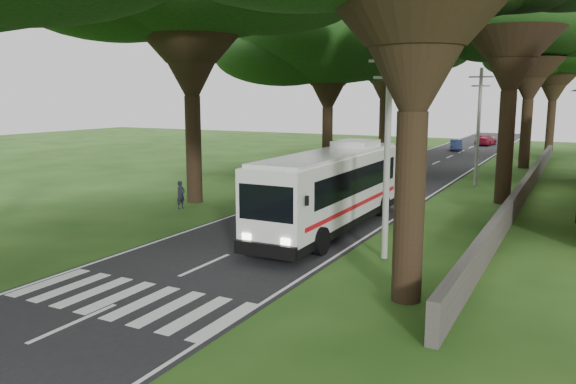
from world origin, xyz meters
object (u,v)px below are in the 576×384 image
object	(u,v)px
distant_car_a	(414,155)
pole_mid	(478,125)
pole_near	(387,149)
pole_far	(513,116)
pedestrian	(181,195)
distant_car_b	(456,145)
coach_bus	(332,188)
distant_car_c	(486,140)

from	to	relation	value
distant_car_a	pole_mid	bearing A→B (deg)	123.14
pole_near	distant_car_a	size ratio (longest dim) A/B	2.03
pole_mid	distant_car_a	world-z (taller)	pole_mid
pole_far	distant_car_a	bearing A→B (deg)	-131.87
pole_far	pedestrian	world-z (taller)	pole_far
distant_car_a	distant_car_b	distance (m)	13.33
coach_bus	distant_car_c	size ratio (longest dim) A/B	2.73
pole_mid	distant_car_c	distance (m)	34.27
pole_near	pole_mid	world-z (taller)	same
pole_near	pedestrian	xyz separation A→B (m)	(-12.92, 3.98, -3.41)
pole_mid	distant_car_c	size ratio (longest dim) A/B	1.77
pole_near	coach_bus	distance (m)	5.43
distant_car_c	distant_car_b	bearing A→B (deg)	84.51
pole_near	pedestrian	size ratio (longest dim) A/B	5.18
pole_far	pole_near	bearing A→B (deg)	-90.00
coach_bus	pedestrian	bearing A→B (deg)	175.63
pole_near	distant_car_a	xyz separation A→B (m)	(-7.47, 31.66, -3.48)
coach_bus	pole_far	bearing A→B (deg)	83.79
pole_far	distant_car_b	xyz separation A→B (m)	(-6.31, 4.94, -3.54)
pole_near	distant_car_a	world-z (taller)	pole_near
pedestrian	distant_car_b	bearing A→B (deg)	-3.20
pole_mid	distant_car_b	world-z (taller)	pole_mid
coach_bus	pedestrian	size ratio (longest dim) A/B	7.98
distant_car_a	distant_car_b	world-z (taller)	distant_car_a
pole_far	distant_car_c	world-z (taller)	pole_far
distant_car_b	pedestrian	distance (m)	41.50
pole_mid	pole_far	xyz separation A→B (m)	(0.00, 20.00, 0.00)
pole_near	distant_car_b	distance (m)	45.52
distant_car_b	distant_car_c	world-z (taller)	distant_car_c
pole_far	distant_car_a	xyz separation A→B (m)	(-7.47, -8.34, -3.48)
pole_far	coach_bus	distance (m)	36.89
pole_far	distant_car_b	world-z (taller)	pole_far
pole_near	distant_car_b	world-z (taller)	pole_near
distant_car_b	pole_near	bearing A→B (deg)	-95.00
pole_mid	coach_bus	xyz separation A→B (m)	(-3.65, -16.64, -2.23)
distant_car_b	pedestrian	xyz separation A→B (m)	(-6.61, -40.97, 0.13)
pole_near	pedestrian	world-z (taller)	pole_near
pole_mid	pole_far	world-z (taller)	same
pole_mid	pedestrian	xyz separation A→B (m)	(-12.92, -16.02, -3.41)
distant_car_a	pole_near	bearing A→B (deg)	103.77
pole_near	pole_far	distance (m)	40.00
pole_near	coach_bus	world-z (taller)	pole_near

